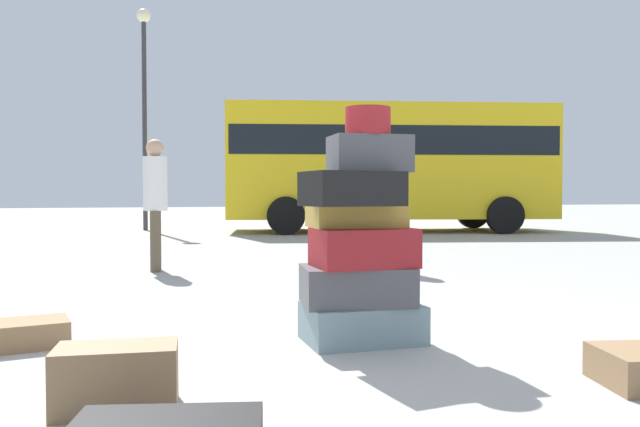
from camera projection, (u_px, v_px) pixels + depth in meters
The scene contains 9 objects.
ground_plane at pixel (320, 335), 4.35m from camera, with size 80.00×80.00×0.00m, color #9E9E99.
suitcase_tower at pixel (360, 248), 4.14m from camera, with size 0.81×0.68×1.55m.
suitcase_brown_behind_tower at pixel (117, 378), 2.86m from camera, with size 0.54×0.30×0.29m, color olive.
suitcase_cream_white_trunk at pixel (373, 295), 5.50m from camera, with size 0.64×0.35×0.19m, color beige.
suitcase_brown_left_side at pixel (2, 336), 3.97m from camera, with size 0.79×0.37×0.17m, color olive.
person_tourist_with_camera at pixel (370, 188), 8.27m from camera, with size 0.30×0.33×1.76m.
person_passerby_in_red at pixel (155, 193), 7.92m from camera, with size 0.30×0.34×1.66m.
parked_bus at pixel (388, 160), 16.15m from camera, with size 8.43×4.19×3.15m.
lamp_post at pixel (144, 85), 16.51m from camera, with size 0.36×0.36×5.79m.
Camera 1 is at (-1.22, -4.15, 0.99)m, focal length 35.41 mm.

